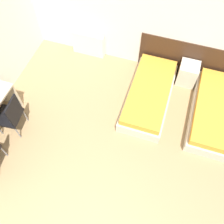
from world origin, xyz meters
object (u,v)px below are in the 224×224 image
at_px(bed_near_door, 214,111).
at_px(nightstand, 188,74).
at_px(bed_near_window, 149,95).
at_px(chair_near_laptop, 11,115).

relative_size(bed_near_door, nightstand, 3.64).
relative_size(bed_near_window, chair_near_laptop, 2.04).
height_order(bed_near_door, chair_near_laptop, chair_near_laptop).
bearing_deg(bed_near_door, nightstand, 131.45).
bearing_deg(nightstand, chair_near_laptop, -143.21).
height_order(bed_near_window, nightstand, nightstand).
distance_m(bed_near_window, chair_near_laptop, 2.74).
relative_size(nightstand, chair_near_laptop, 0.56).
bearing_deg(bed_near_window, chair_near_laptop, -147.52).
bearing_deg(bed_near_door, chair_near_laptop, -158.03).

